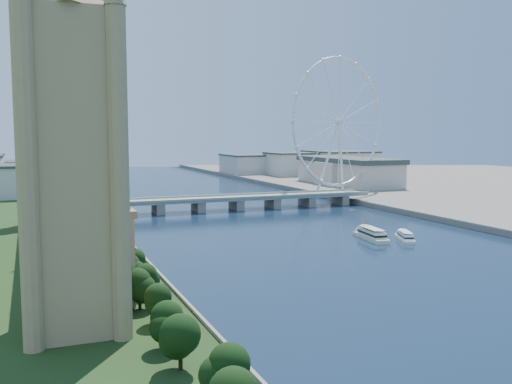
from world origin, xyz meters
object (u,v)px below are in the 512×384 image
london_eye (339,123)px  tour_boat_near (372,240)px  tour_boat_far (405,241)px  victoria_tower (70,144)px

london_eye → tour_boat_near: london_eye is taller
london_eye → tour_boat_far: size_ratio=4.95×
london_eye → tour_boat_far: london_eye is taller
victoria_tower → tour_boat_near: (160.60, 99.71, -54.49)m
victoria_tower → tour_boat_far: (176.23, 91.39, -54.49)m
london_eye → tour_boat_near: (-94.38, -200.36, -67.52)m
tour_boat_far → victoria_tower: bearing=-129.9°
tour_boat_far → tour_boat_near: bearing=174.6°
tour_boat_near → tour_boat_far: bearing=-20.5°
victoria_tower → tour_boat_far: victoria_tower is taller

